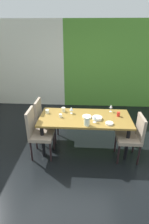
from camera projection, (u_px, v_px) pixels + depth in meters
The scene contains 18 objects.
ground_plane at pixel (66, 161), 3.51m from camera, with size 6.30×5.87×0.02m, color black.
back_panel_interior at pixel (21, 65), 5.62m from camera, with size 2.82×0.10×2.67m, color silver.
garden_window_panel at pixel (119, 66), 5.45m from camera, with size 3.49×0.10×2.67m, color #4E8B30.
dining_table at pixel (85, 121), 3.60m from camera, with size 1.86×0.85×0.75m.
chair_left_far at pixel (44, 118), 3.96m from camera, with size 0.44×0.44×0.98m.
chair_left_near at pixel (37, 131), 3.43m from camera, with size 0.44×0.44×1.02m.
chair_right_near at pixel (133, 135), 3.34m from camera, with size 0.44×0.44×0.95m.
wine_glass_right at pixel (111, 106), 3.75m from camera, with size 0.06×0.06×0.17m.
wine_glass_corner at pixel (95, 118), 3.32m from camera, with size 0.07×0.07×0.14m.
wine_glass_near_shelf at pixel (71, 109), 3.68m from camera, with size 0.08×0.08×0.15m.
serving_bowl_center at pixel (87, 117), 3.54m from camera, with size 0.18×0.18×0.04m, color silver.
serving_bowl_near_window at pixel (109, 123), 3.29m from camera, with size 0.15×0.15×0.04m, color silver.
serving_bowl_west at pixel (97, 118), 3.47m from camera, with size 0.20×0.20×0.05m, color white.
cup_rear at pixel (47, 111), 3.72m from camera, with size 0.08×0.08×0.08m, color silver.
cup_north at pixel (61, 116), 3.54m from camera, with size 0.07×0.07×0.07m, color white.
cup_front at pixel (118, 114), 3.58m from camera, with size 0.06×0.06×0.09m, color red.
cup_left at pixel (63, 109), 3.79m from camera, with size 0.08×0.08×0.09m, color #EAEBC4.
pitcher_east at pixel (87, 121), 3.23m from camera, with size 0.12×0.11×0.17m.
Camera 1 is at (0.34, -2.73, 2.38)m, focal length 28.00 mm.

